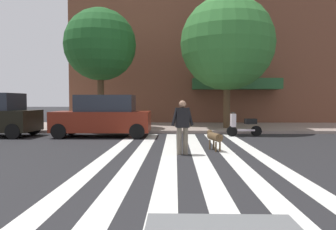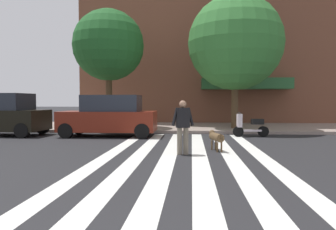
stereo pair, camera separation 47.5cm
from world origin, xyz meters
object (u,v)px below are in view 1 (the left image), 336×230
at_px(parked_scooter, 244,126).
at_px(street_tree_nearest, 100,45).
at_px(pedestrian_dog_walker, 182,124).
at_px(parked_car_behind_first, 103,116).
at_px(street_tree_middle, 227,44).
at_px(dog_on_leash, 214,137).

bearing_deg(parked_scooter, street_tree_nearest, 158.38).
bearing_deg(pedestrian_dog_walker, parked_car_behind_first, 126.84).
xyz_separation_m(parked_scooter, street_tree_nearest, (-7.31, 2.90, 4.23)).
bearing_deg(street_tree_nearest, parked_car_behind_first, -74.69).
height_order(parked_scooter, street_tree_nearest, street_tree_nearest).
xyz_separation_m(street_tree_nearest, pedestrian_dog_walker, (4.36, -7.84, -3.78)).
bearing_deg(street_tree_middle, parked_car_behind_first, -152.45).
bearing_deg(parked_car_behind_first, street_tree_nearest, 105.31).
bearing_deg(parked_scooter, pedestrian_dog_walker, -120.77).
bearing_deg(pedestrian_dog_walker, street_tree_middle, 71.60).
xyz_separation_m(parked_scooter, street_tree_middle, (-0.34, 2.89, 4.28)).
bearing_deg(street_tree_nearest, pedestrian_dog_walker, -60.93).
distance_m(street_tree_nearest, pedestrian_dog_walker, 9.74).
xyz_separation_m(street_tree_nearest, dog_on_leash, (5.42, -7.03, -4.27)).
height_order(parked_scooter, dog_on_leash, parked_scooter).
bearing_deg(dog_on_leash, pedestrian_dog_walker, -142.39).
relative_size(parked_car_behind_first, pedestrian_dog_walker, 2.64).
height_order(street_tree_nearest, pedestrian_dog_walker, street_tree_nearest).
relative_size(street_tree_nearest, street_tree_middle, 0.91).
distance_m(pedestrian_dog_walker, dog_on_leash, 1.43).
xyz_separation_m(parked_car_behind_first, parked_scooter, (6.43, 0.29, -0.44)).
bearing_deg(parked_scooter, parked_car_behind_first, -177.41).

